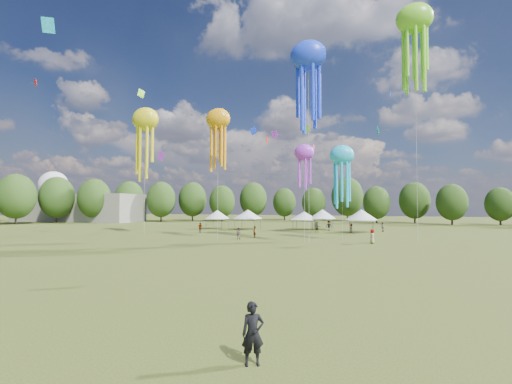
% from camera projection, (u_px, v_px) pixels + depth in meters
% --- Properties ---
extents(ground, '(300.00, 300.00, 0.00)m').
position_uv_depth(ground, '(88.00, 325.00, 14.48)').
color(ground, '#384416').
rests_on(ground, ground).
extents(observer_main, '(0.84, 0.73, 1.94)m').
position_uv_depth(observer_main, '(253.00, 333.00, 10.93)').
color(observer_main, black).
rests_on(observer_main, ground).
extents(spectator_near, '(0.88, 0.73, 1.66)m').
position_uv_depth(spectator_near, '(238.00, 234.00, 50.40)').
color(spectator_near, gray).
rests_on(spectator_near, ground).
extents(spectators_far, '(32.02, 21.60, 1.92)m').
position_uv_depth(spectators_far, '(321.00, 228.00, 60.91)').
color(spectators_far, gray).
rests_on(spectators_far, ground).
extents(festival_tents, '(33.77, 10.61, 4.15)m').
position_uv_depth(festival_tents, '(291.00, 215.00, 68.74)').
color(festival_tents, '#47474C').
rests_on(festival_tents, ground).
extents(show_kites, '(46.54, 8.75, 32.02)m').
position_uv_depth(show_kites, '(279.00, 100.00, 50.13)').
color(show_kites, orange).
rests_on(show_kites, ground).
extents(small_kites, '(77.06, 58.40, 45.54)m').
position_uv_depth(small_kites, '(289.00, 40.00, 55.60)').
color(small_kites, orange).
rests_on(small_kites, ground).
extents(treeline, '(201.57, 95.24, 13.43)m').
position_uv_depth(treeline, '(295.00, 197.00, 75.39)').
color(treeline, '#38281C').
rests_on(treeline, ground).
extents(hangar, '(40.00, 12.00, 8.00)m').
position_uv_depth(hangar, '(77.00, 208.00, 105.09)').
color(hangar, gray).
rests_on(hangar, ground).
extents(radome, '(9.00, 9.00, 16.00)m').
position_uv_depth(radome, '(53.00, 189.00, 115.89)').
color(radome, white).
rests_on(radome, ground).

